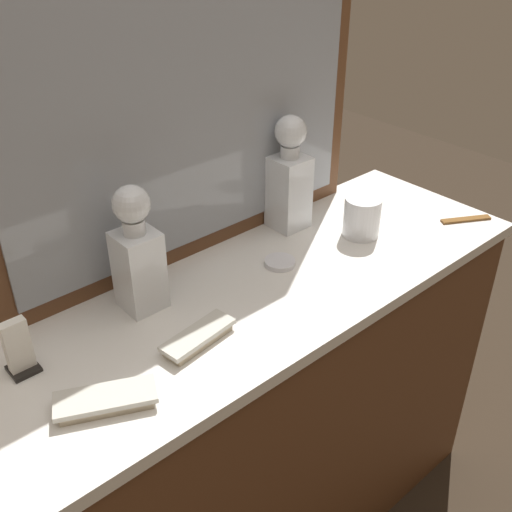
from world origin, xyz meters
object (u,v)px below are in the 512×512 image
at_px(crystal_tumbler_rear, 363,219).
at_px(porcelain_dish, 280,262).
at_px(crystal_decanter_center, 138,261).
at_px(silver_brush_front, 106,400).
at_px(silver_brush_center, 198,337).
at_px(crystal_decanter_rear, 289,184).
at_px(tortoiseshell_comb, 466,219).
at_px(napkin_holder, 19,351).

height_order(crystal_tumbler_rear, porcelain_dish, crystal_tumbler_rear).
bearing_deg(crystal_decanter_center, silver_brush_front, -134.97).
bearing_deg(crystal_tumbler_rear, silver_brush_front, -173.38).
bearing_deg(silver_brush_front, silver_brush_center, 7.68).
bearing_deg(crystal_decanter_rear, silver_brush_front, -159.56).
xyz_separation_m(crystal_tumbler_rear, silver_brush_front, (-0.76, -0.09, -0.03)).
bearing_deg(tortoiseshell_comb, silver_brush_front, 177.75).
relative_size(crystal_decanter_rear, porcelain_dish, 4.08).
bearing_deg(tortoiseshell_comb, crystal_tumbler_rear, 153.68).
xyz_separation_m(silver_brush_center, napkin_holder, (-0.28, 0.15, 0.03)).
height_order(porcelain_dish, napkin_holder, napkin_holder).
bearing_deg(silver_brush_center, silver_brush_front, -172.32).
height_order(crystal_decanter_rear, crystal_tumbler_rear, crystal_decanter_rear).
bearing_deg(silver_brush_center, crystal_tumbler_rear, 6.21).
bearing_deg(crystal_tumbler_rear, tortoiseshell_comb, -26.32).
distance_m(crystal_tumbler_rear, silver_brush_front, 0.77).
distance_m(crystal_decanter_center, napkin_holder, 0.28).
height_order(crystal_decanter_rear, napkin_holder, crystal_decanter_rear).
xyz_separation_m(crystal_decanter_rear, silver_brush_center, (-0.45, -0.22, -0.10)).
distance_m(tortoiseshell_comb, napkin_holder, 1.11).
distance_m(silver_brush_center, tortoiseshell_comb, 0.81).
relative_size(porcelain_dish, tortoiseshell_comb, 0.56).
bearing_deg(napkin_holder, crystal_decanter_rear, 5.59).
bearing_deg(crystal_decanter_rear, silver_brush_center, -154.06).
distance_m(crystal_decanter_rear, napkin_holder, 0.74).
xyz_separation_m(crystal_tumbler_rear, porcelain_dish, (-0.24, 0.04, -0.04)).
distance_m(crystal_decanter_rear, tortoiseshell_comb, 0.48).
bearing_deg(crystal_decanter_center, silver_brush_center, -85.78).
distance_m(crystal_decanter_rear, crystal_tumbler_rear, 0.20).
relative_size(crystal_tumbler_rear, silver_brush_front, 0.55).
xyz_separation_m(porcelain_dish, napkin_holder, (-0.59, 0.05, 0.04)).
bearing_deg(porcelain_dish, silver_brush_center, -162.44).
relative_size(crystal_decanter_center, porcelain_dish, 3.83).
bearing_deg(crystal_tumbler_rear, napkin_holder, 174.04).
bearing_deg(crystal_tumbler_rear, crystal_decanter_rear, 122.71).
bearing_deg(porcelain_dish, crystal_decanter_center, 166.55).
relative_size(crystal_decanter_rear, silver_brush_center, 1.78).
xyz_separation_m(crystal_decanter_center, porcelain_dish, (0.32, -0.08, -0.10)).
height_order(crystal_decanter_center, napkin_holder, crystal_decanter_center).
bearing_deg(crystal_decanter_center, crystal_decanter_rear, 5.61).
relative_size(crystal_decanter_center, silver_brush_front, 1.50).
bearing_deg(crystal_decanter_rear, crystal_decanter_center, -174.39).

